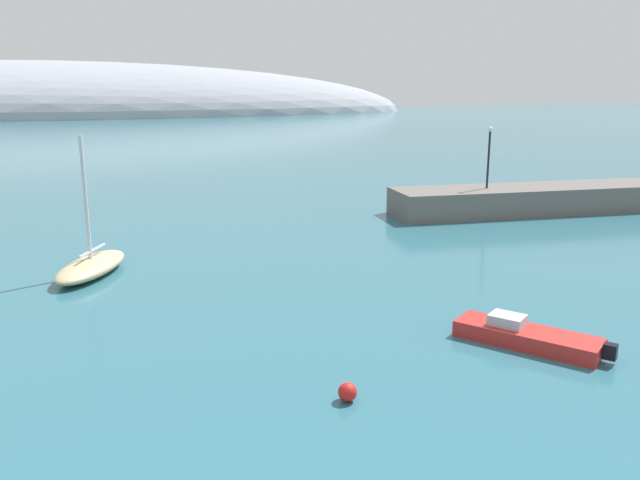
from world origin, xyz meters
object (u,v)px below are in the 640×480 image
at_px(sailboat_sand_near_shore, 91,265).
at_px(motorboat_red_foreground, 526,336).
at_px(harbor_lamp_post, 489,151).
at_px(mooring_buoy_red, 347,392).

height_order(sailboat_sand_near_shore, motorboat_red_foreground, sailboat_sand_near_shore).
bearing_deg(sailboat_sand_near_shore, motorboat_red_foreground, 72.01).
distance_m(sailboat_sand_near_shore, motorboat_red_foreground, 21.26).
distance_m(sailboat_sand_near_shore, harbor_lamp_post, 29.19).
bearing_deg(mooring_buoy_red, sailboat_sand_near_shore, 111.91).
bearing_deg(harbor_lamp_post, mooring_buoy_red, -132.48).
distance_m(sailboat_sand_near_shore, mooring_buoy_red, 18.30).
distance_m(motorboat_red_foreground, mooring_buoy_red, 8.08).
xyz_separation_m(sailboat_sand_near_shore, harbor_lamp_post, (28.17, 6.33, 4.25)).
height_order(sailboat_sand_near_shore, mooring_buoy_red, sailboat_sand_near_shore).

